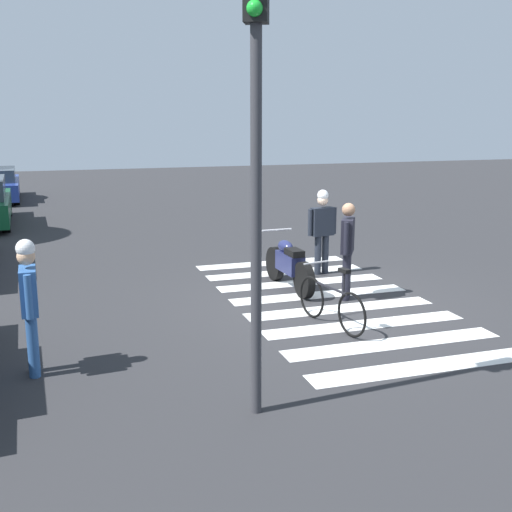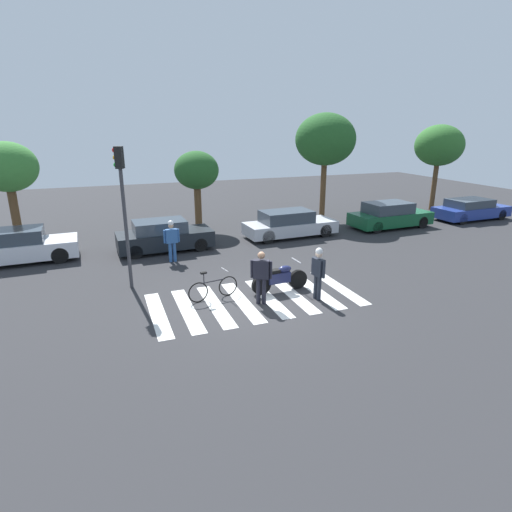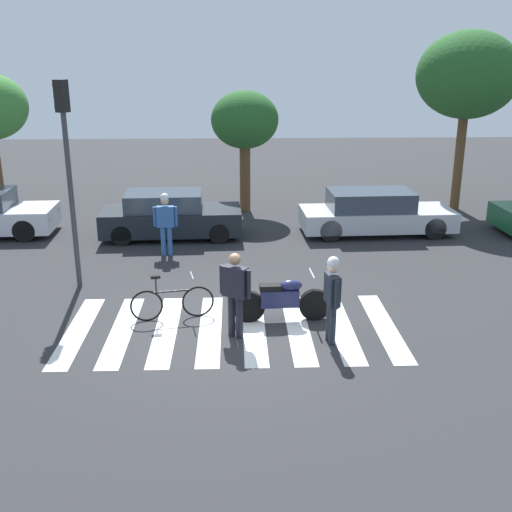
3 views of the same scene
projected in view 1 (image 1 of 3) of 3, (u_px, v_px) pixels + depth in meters
ground_plane at (329, 302)px, 11.35m from camera, size 60.00×60.00×0.00m
police_motorcycle at (289, 265)px, 12.10m from camera, size 2.07×0.62×1.05m
leaning_bicycle at (331, 303)px, 9.93m from camera, size 1.75×0.49×1.00m
officer_on_foot at (347, 244)px, 11.30m from camera, size 0.61×0.43×1.74m
officer_by_motorcycle at (322, 226)px, 13.12m from camera, size 0.27×0.66×1.76m
pedestrian_bystander at (29, 298)px, 7.96m from camera, size 0.67×0.23×1.77m
crosswalk_stripes at (329, 301)px, 11.35m from camera, size 6.75×3.37×0.01m
traffic_light_pole at (256, 120)px, 6.44m from camera, size 0.36×0.32×4.83m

